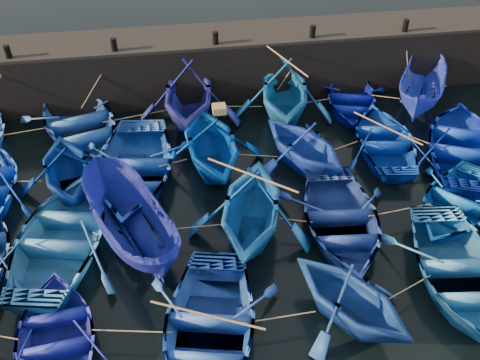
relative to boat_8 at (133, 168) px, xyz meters
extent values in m
plane|color=black|center=(3.56, -4.54, -0.59)|extent=(120.00, 120.00, 0.00)
cube|color=black|center=(3.56, 5.96, 0.66)|extent=(26.00, 2.50, 2.50)
cube|color=black|center=(3.56, 5.96, 1.97)|extent=(26.00, 2.50, 0.12)
cylinder|color=black|center=(-4.44, 5.06, 2.28)|extent=(0.24, 0.24, 0.50)
cylinder|color=black|center=(-0.44, 5.06, 2.28)|extent=(0.24, 0.24, 0.50)
cylinder|color=black|center=(3.56, 5.06, 2.28)|extent=(0.24, 0.24, 0.50)
cylinder|color=black|center=(7.56, 5.06, 2.28)|extent=(0.24, 0.24, 0.50)
cylinder|color=black|center=(11.56, 5.06, 2.28)|extent=(0.24, 0.24, 0.50)
imported|color=#1E4A8F|center=(-2.06, 3.17, -0.01)|extent=(5.59, 6.60, 1.17)
imported|color=navy|center=(2.27, 3.69, 0.69)|extent=(4.83, 5.41, 2.57)
imported|color=#155D9C|center=(6.10, 3.38, 0.66)|extent=(4.92, 5.44, 2.50)
imported|color=#051082|center=(9.02, 3.54, -0.14)|extent=(4.24, 5.07, 0.90)
imported|color=#2539C2|center=(11.88, 3.10, 0.32)|extent=(3.98, 4.98, 1.83)
imported|color=navy|center=(-2.13, -0.18, 0.43)|extent=(4.12, 4.53, 2.05)
imported|color=#1546A0|center=(0.00, 0.00, 0.00)|extent=(4.78, 6.19, 1.19)
imported|color=#003D95|center=(2.81, 0.30, 0.60)|extent=(4.30, 4.87, 2.39)
imported|color=#15359F|center=(6.05, -0.07, 0.43)|extent=(4.80, 5.02, 2.05)
imported|color=#073192|center=(9.36, 0.49, -0.12)|extent=(3.87, 5.00, 0.95)
imported|color=#08259A|center=(12.05, -0.48, 0.00)|extent=(5.99, 6.84, 1.18)
imported|color=#2B6EAF|center=(-2.08, -2.96, -0.03)|extent=(4.93, 6.14, 1.13)
imported|color=navy|center=(-0.04, -3.17, 0.37)|extent=(3.73, 5.34, 1.94)
imported|color=#0F539E|center=(3.61, -3.20, 0.59)|extent=(4.98, 5.40, 2.36)
imported|color=navy|center=(6.40, -3.54, -0.08)|extent=(4.01, 5.28, 1.03)
imported|color=#074B98|center=(10.36, -3.30, -0.13)|extent=(5.48, 5.43, 0.93)
imported|color=navy|center=(-1.91, -6.48, -0.15)|extent=(3.50, 4.56, 0.88)
imported|color=#1F4AAF|center=(1.88, -6.86, -0.07)|extent=(4.61, 5.70, 1.04)
imported|color=navy|center=(5.60, -6.80, 0.38)|extent=(4.71, 4.84, 1.94)
imported|color=#2970B3|center=(9.08, -6.11, -0.05)|extent=(4.32, 5.63, 1.08)
cube|color=olive|center=(3.11, 0.30, 1.92)|extent=(0.45, 0.44, 0.25)
cylinder|color=tan|center=(-4.01, 2.99, -0.04)|extent=(2.09, 0.39, 0.04)
cylinder|color=tan|center=(0.10, 3.43, -0.04)|extent=(2.54, 0.56, 0.04)
cylinder|color=tan|center=(4.18, 3.54, -0.04)|extent=(2.03, 0.35, 0.04)
cylinder|color=tan|center=(7.56, 3.46, -0.04)|extent=(1.13, 0.20, 0.04)
cylinder|color=tan|center=(10.45, 3.32, -0.04)|extent=(1.08, 0.47, 0.04)
cylinder|color=tan|center=(-3.53, -0.12, -0.04)|extent=(1.00, 0.17, 0.04)
cylinder|color=tan|center=(-1.07, -0.09, -0.04)|extent=(0.35, 0.22, 0.04)
cylinder|color=tan|center=(1.40, 0.15, -0.04)|extent=(1.02, 0.33, 0.04)
cylinder|color=tan|center=(4.43, 0.11, -0.04)|extent=(1.45, 0.40, 0.04)
cylinder|color=tan|center=(7.70, 0.21, -0.04)|extent=(1.52, 0.59, 0.04)
cylinder|color=tan|center=(10.71, 0.00, -0.04)|extent=(0.92, 0.99, 0.04)
cylinder|color=tan|center=(-3.32, -3.12, -0.04)|extent=(0.70, 0.36, 0.04)
cylinder|color=tan|center=(-1.06, -3.06, -0.04)|extent=(0.26, 0.23, 0.04)
cylinder|color=tan|center=(1.79, -3.18, -0.04)|extent=(1.85, 0.07, 0.04)
cylinder|color=tan|center=(5.00, -3.37, -0.04)|extent=(1.00, 0.37, 0.04)
cylinder|color=tan|center=(8.38, -3.42, -0.04)|extent=(2.17, 0.28, 0.04)
cylinder|color=tan|center=(-0.02, -6.67, -0.04)|extent=(1.99, 0.42, 0.04)
cylinder|color=tan|center=(3.74, -6.83, -0.04)|extent=(1.93, 0.10, 0.04)
cylinder|color=tan|center=(7.34, -6.45, -0.04)|extent=(1.69, 0.72, 0.04)
cylinder|color=tan|center=(-1.25, 4.67, 0.99)|extent=(1.66, 0.64, 2.09)
cylinder|color=tan|center=(2.92, 4.93, 0.99)|extent=(1.33, 0.11, 2.09)
cylinder|color=tan|center=(6.83, 4.77, 0.99)|extent=(1.50, 0.42, 2.09)
cylinder|color=tan|center=(8.29, 4.85, 0.99)|extent=(1.49, 0.26, 2.09)
cylinder|color=tan|center=(11.72, 4.63, 0.99)|extent=(0.37, 0.70, 2.08)
cylinder|color=#99724C|center=(6.10, 3.38, 1.93)|extent=(1.08, 2.84, 0.06)
cylinder|color=#99724C|center=(9.36, 0.49, 0.39)|extent=(1.77, 2.49, 0.06)
cylinder|color=#99724C|center=(3.61, -3.20, 1.80)|extent=(2.34, 1.97, 0.06)
cylinder|color=#99724C|center=(1.88, -6.86, 0.48)|extent=(2.74, 1.32, 0.06)
camera|label=1|loc=(1.45, -14.96, 11.42)|focal=40.00mm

